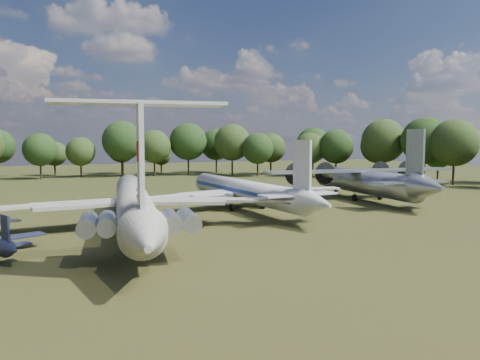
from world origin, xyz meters
name	(u,v)px	position (x,y,z in m)	size (l,w,h in m)	color
ground	(150,225)	(0.00, 0.00, 0.00)	(300.00, 300.00, 0.00)	#213812
il62_airliner	(134,209)	(-2.47, -3.18, 2.54)	(39.83, 51.78, 5.08)	#B6B6B1
tu104_jet	(244,195)	(15.79, 7.30, 2.16)	(32.40, 43.20, 4.32)	silver
an12_transport	(364,185)	(39.03, 9.09, 2.56)	(34.78, 38.87, 5.11)	#A4A7AC
person_on_il62	(139,193)	(-4.65, -17.23, 5.89)	(0.59, 0.39, 1.62)	olive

